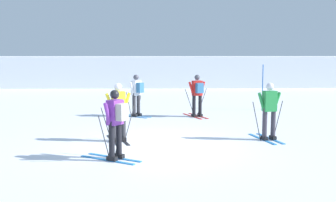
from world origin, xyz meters
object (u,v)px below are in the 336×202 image
(skier_red, at_px, (197,93))
(skier_green, at_px, (269,110))
(skier_yellow, at_px, (118,110))
(skier_white, at_px, (137,93))
(trail_marker_pole, at_px, (263,87))
(skier_purple, at_px, (116,121))

(skier_red, bearing_deg, skier_green, -69.61)
(skier_green, xyz_separation_m, skier_yellow, (-4.44, -0.04, -0.00))
(skier_yellow, bearing_deg, skier_green, 0.48)
(skier_green, relative_size, skier_white, 1.00)
(skier_yellow, relative_size, trail_marker_pole, 0.83)
(skier_white, relative_size, trail_marker_pole, 0.83)
(trail_marker_pole, bearing_deg, skier_white, -162.29)
(skier_purple, bearing_deg, skier_green, 26.50)
(trail_marker_pole, bearing_deg, skier_green, -103.13)
(skier_red, distance_m, skier_white, 2.46)
(skier_yellow, bearing_deg, trail_marker_pole, 47.51)
(skier_yellow, bearing_deg, skier_purple, -86.69)
(skier_purple, height_order, skier_white, same)
(skier_green, bearing_deg, skier_purple, -153.50)
(skier_green, relative_size, trail_marker_pole, 0.83)
(skier_purple, bearing_deg, skier_red, 68.18)
(trail_marker_pole, bearing_deg, skier_purple, -124.08)
(skier_red, xyz_separation_m, trail_marker_pole, (3.17, 1.98, 0.07))
(skier_purple, distance_m, skier_white, 6.81)
(skier_red, relative_size, skier_white, 1.00)
(skier_purple, xyz_separation_m, skier_red, (2.65, 6.62, -0.00))
(skier_red, distance_m, trail_marker_pole, 3.73)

